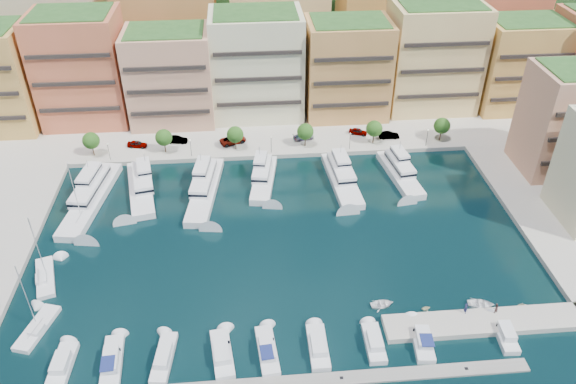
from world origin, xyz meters
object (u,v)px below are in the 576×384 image
car_4 (358,131)px  tree_4 (374,129)px  lamppost_0 (108,149)px  tender_1 (426,308)px  yacht_0 (92,195)px  cruiser_3 (222,354)px  yacht_2 (205,186)px  cruiser_9 (505,334)px  cruiser_2 (164,358)px  lamppost_2 (271,142)px  yacht_5 (399,171)px  cruiser_6 (374,343)px  tender_0 (382,304)px  tree_0 (91,141)px  tree_5 (442,126)px  tree_2 (235,135)px  car_1 (177,140)px  person_1 (496,308)px  tree_3 (305,132)px  lamppost_1 (191,145)px  lamppost_3 (350,138)px  yacht_3 (264,176)px  tree_1 (164,138)px  tender_2 (481,304)px  car_3 (304,137)px  yacht_4 (341,177)px  yacht_1 (141,186)px  cruiser_4 (267,351)px  car_2 (233,140)px  cruiser_5 (318,347)px  car_5 (389,135)px  lamppost_4 (427,135)px  cruiser_1 (112,362)px  person_0 (466,308)px  sailboat_1 (45,278)px  car_0 (137,144)px  sailboat_2 (81,219)px  sailboat_0 (37,329)px  tender_3 (522,305)px

car_4 → tree_4: bearing=-127.1°
lamppost_0 → tender_1: (57.56, -49.39, -3.42)m
yacht_0 → cruiser_3: yacht_0 is taller
yacht_2 → cruiser_9: bearing=-42.8°
cruiser_2 → cruiser_3: size_ratio=1.01×
lamppost_2 → yacht_5: 29.15m
cruiser_6 → tender_0: bearing=68.8°
tree_0 → tree_5: same height
tree_2 → lamppost_0: bearing=-175.3°
yacht_2 → car_1: bearing=110.2°
person_1 → tree_3: bearing=-83.4°
lamppost_1 → lamppost_3: same height
lamppost_0 → yacht_3: bearing=-16.6°
tree_1 → tender_2: size_ratio=1.32×
lamppost_2 → car_3: size_ratio=0.84×
lamppost_1 → yacht_5: yacht_5 is taller
yacht_4 → yacht_5: (12.85, 1.08, 0.12)m
yacht_1 → car_1: size_ratio=4.26×
cruiser_4 → car_2: car_2 is taller
lamppost_2 → car_4: 22.40m
cruiser_5 → car_4: (17.87, 62.49, 1.19)m
lamppost_0 → car_5: size_ratio=0.88×
lamppost_4 → cruiser_1: (-62.45, -55.82, -3.26)m
tender_2 → tree_4: bearing=18.1°
lamppost_2 → person_0: size_ratio=2.15×
sailboat_1 → cruiser_5: bearing=-23.1°
cruiser_2 → tender_0: size_ratio=2.42×
lamppost_2 → lamppost_3: size_ratio=1.00×
car_0 → yacht_5: bearing=-95.0°
cruiser_3 → tender_2: bearing=8.9°
yacht_2 → cruiser_4: (10.46, -42.95, -0.64)m
cruiser_6 → car_5: (16.43, 59.92, 1.24)m
yacht_3 → lamppost_3: bearing=26.4°
cruiser_4 → sailboat_2: bearing=134.2°
car_0 → person_1: person_1 is taller
tree_5 → cruiser_3: (-50.69, -58.10, -4.20)m
lamppost_3 → cruiser_2: size_ratio=0.46×
cruiser_9 → cruiser_2: bearing=-180.0°
tree_3 → sailboat_0: 69.21m
tree_1 → tender_2: 75.30m
tree_1 → sailboat_1: (-16.75, -39.29, -4.44)m
cruiser_1 → yacht_5: bearing=40.3°
tree_4 → cruiser_9: size_ratio=0.75×
tree_3 → lamppost_0: bearing=-177.0°
tree_2 → person_1: 67.15m
tender_3 → car_0: (-67.86, 55.34, 1.33)m
tender_2 → sailboat_1: bearing=91.0°
sailboat_0 → tree_3: bearing=47.1°
cruiser_1 → cruiser_5: size_ratio=1.14×
yacht_3 → car_2: size_ratio=2.84×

